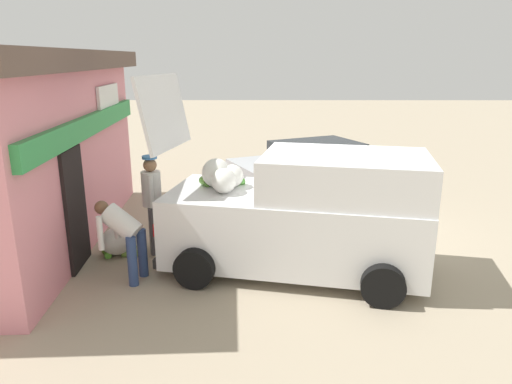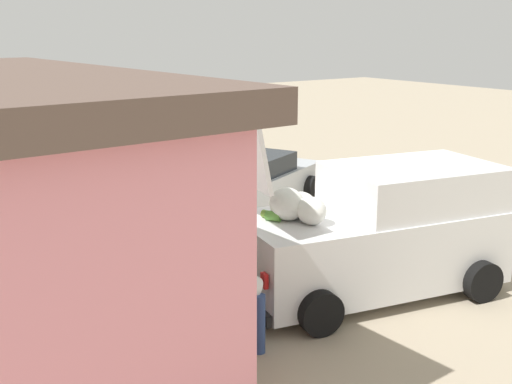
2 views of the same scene
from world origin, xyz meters
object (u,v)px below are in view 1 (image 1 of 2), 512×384
Objects in this scene: parked_sedan at (316,167)px; customer_bending at (124,232)px; vendor_standing at (152,197)px; delivery_van at (303,213)px; unloaded_banana_pile at (120,241)px; paint_bucket at (183,202)px.

parked_sedan is 6.41m from customer_bending.
delivery_van is at bearing -106.22° from vendor_standing.
customer_bending is 1.24m from unloaded_banana_pile.
customer_bending reaches higher than parked_sedan.
parked_sedan is at bearing -43.12° from unloaded_banana_pile.
unloaded_banana_pile is at bearing 20.91° from customer_bending.
customer_bending reaches higher than paint_bucket.
paint_bucket is at bearing 38.04° from delivery_van.
parked_sedan is 5.86m from unloaded_banana_pile.
vendor_standing is 2.52m from paint_bucket.
customer_bending is at bearing 97.83° from delivery_van.
parked_sedan is at bearing -34.21° from customer_bending.
parked_sedan is 3.74× the size of customer_bending.
paint_bucket is (3.52, -0.35, -0.60)m from customer_bending.
delivery_van is 0.97× the size of parked_sedan.
paint_bucket is at bearing -3.64° from vendor_standing.
customer_bending is (-1.14, 0.20, -0.22)m from vendor_standing.
vendor_standing is 1.38× the size of customer_bending.
vendor_standing is 4.68× the size of paint_bucket.
customer_bending is (-5.30, 3.60, 0.18)m from parked_sedan.
paint_bucket is (2.38, -0.15, -0.83)m from vendor_standing.
delivery_van is at bearing -101.39° from unloaded_banana_pile.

